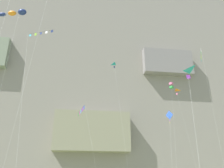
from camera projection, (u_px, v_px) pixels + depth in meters
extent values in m
cube|color=gray|center=(91.00, 75.00, 76.53)|extent=(180.00, 28.43, 70.96)
cube|color=gray|center=(92.00, 132.00, 54.68)|extent=(17.07, 4.45, 8.94)
cube|color=gray|center=(166.00, 64.00, 65.19)|extent=(13.29, 4.32, 7.01)
ellipsoid|color=navy|center=(22.00, 12.00, 35.22)|extent=(1.50, 1.19, 0.97)
ellipsoid|color=orange|center=(12.00, 13.00, 35.34)|extent=(1.45, 1.03, 0.80)
ellipsoid|color=navy|center=(2.00, 14.00, 35.46)|extent=(1.40, 0.87, 0.64)
cylinder|color=silver|center=(0.00, 92.00, 27.90)|extent=(0.57, 4.84, 26.38)
cylinder|color=silver|center=(31.00, 62.00, 24.74)|extent=(2.58, 1.02, 29.81)
cylinder|color=black|center=(81.00, 109.00, 33.93)|extent=(0.84, 4.25, 0.02)
cube|color=blue|center=(84.00, 107.00, 32.25)|extent=(0.14, 0.42, 0.46)
cube|color=purple|center=(83.00, 109.00, 32.88)|extent=(0.11, 0.41, 0.46)
cube|color=purple|center=(82.00, 110.00, 33.51)|extent=(0.15, 0.42, 0.46)
cube|color=#38B2D1|center=(81.00, 112.00, 34.14)|extent=(0.12, 0.42, 0.46)
cube|color=#CC3399|center=(80.00, 113.00, 34.77)|extent=(0.12, 0.42, 0.46)
cube|color=green|center=(79.00, 114.00, 35.40)|extent=(0.12, 0.42, 0.46)
cylinder|color=silver|center=(93.00, 155.00, 28.65)|extent=(2.60, 2.25, 13.05)
cylinder|color=black|center=(41.00, 32.00, 29.94)|extent=(3.51, 1.59, 0.02)
cube|color=#38B2D1|center=(30.00, 35.00, 30.27)|extent=(0.29, 0.17, 0.33)
cube|color=#8CCC33|center=(36.00, 34.00, 30.07)|extent=(0.28, 0.15, 0.33)
cube|color=navy|center=(41.00, 33.00, 29.87)|extent=(0.29, 0.17, 0.33)
cube|color=white|center=(46.00, 32.00, 29.67)|extent=(0.28, 0.16, 0.33)
cube|color=navy|center=(52.00, 31.00, 29.47)|extent=(0.29, 0.16, 0.33)
cylinder|color=silver|center=(21.00, 108.00, 24.33)|extent=(2.33, 4.89, 20.80)
pyramid|color=orange|center=(175.00, 94.00, 52.21)|extent=(1.77, 1.64, 0.29)
cube|color=pink|center=(177.00, 94.00, 51.84)|extent=(0.29, 0.39, 0.47)
cylinder|color=silver|center=(190.00, 144.00, 47.42)|extent=(2.75, 1.03, 21.34)
cylinder|color=black|center=(201.00, 54.00, 51.92)|extent=(2.73, 5.24, 0.03)
cube|color=white|center=(201.00, 50.00, 49.75)|extent=(0.30, 0.51, 0.61)
cube|color=green|center=(201.00, 53.00, 50.77)|extent=(0.29, 0.51, 0.61)
cube|color=#8CCC33|center=(201.00, 55.00, 51.79)|extent=(0.31, 0.52, 0.61)
cube|color=#8CCC33|center=(201.00, 58.00, 52.82)|extent=(0.31, 0.52, 0.61)
cube|color=teal|center=(201.00, 60.00, 53.84)|extent=(0.29, 0.51, 0.61)
cylinder|color=silver|center=(214.00, 116.00, 43.16)|extent=(0.14, 1.20, 29.29)
pyramid|color=teal|center=(183.00, 75.00, 24.74)|extent=(1.31, 1.73, 0.18)
cube|color=purple|center=(188.00, 77.00, 24.66)|extent=(0.42, 0.12, 0.46)
cylinder|color=silver|center=(196.00, 140.00, 20.57)|extent=(1.69, 3.05, 13.46)
pyramid|color=teal|center=(116.00, 67.00, 50.63)|extent=(1.26, 1.51, 0.26)
cube|color=navy|center=(114.00, 67.00, 50.41)|extent=(0.37, 0.18, 0.41)
cylinder|color=silver|center=(122.00, 125.00, 42.80)|extent=(1.89, 5.92, 26.03)
cube|color=pink|center=(171.00, 84.00, 50.10)|extent=(0.87, 0.87, 0.44)
cube|color=green|center=(172.00, 87.00, 49.79)|extent=(0.87, 0.87, 0.44)
cylinder|color=black|center=(173.00, 86.00, 49.98)|extent=(0.02, 0.02, 1.18)
cylinder|color=black|center=(170.00, 85.00, 49.91)|extent=(0.02, 0.02, 1.18)
cylinder|color=silver|center=(175.00, 138.00, 42.95)|extent=(2.98, 5.23, 21.65)
cube|color=blue|center=(169.00, 115.00, 47.30)|extent=(0.83, 1.83, 1.93)
cylinder|color=black|center=(169.00, 115.00, 47.30)|extent=(0.41, 0.33, 1.56)
cube|color=black|center=(170.00, 119.00, 47.01)|extent=(0.15, 0.20, 0.12)
cube|color=purple|center=(170.00, 121.00, 46.85)|extent=(0.14, 0.21, 0.12)
cube|color=yellow|center=(170.00, 123.00, 46.69)|extent=(0.11, 0.22, 0.12)
cylinder|color=silver|center=(172.00, 156.00, 41.79)|extent=(2.58, 4.91, 15.62)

